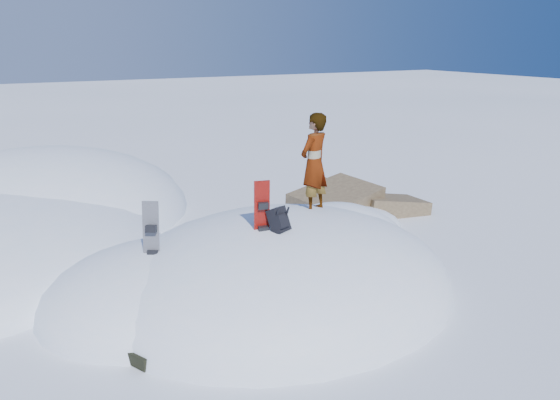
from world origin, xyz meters
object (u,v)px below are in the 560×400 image
snowboard_red (262,220)px  backpack (279,220)px  person (314,163)px  snowboard_dark (151,243)px

snowboard_red → backpack: snowboard_red is taller
snowboard_red → person: bearing=41.6°
snowboard_red → backpack: 0.30m
person → snowboard_dark: bearing=-23.6°
backpack → person: bearing=15.5°
snowboard_red → snowboard_dark: bearing=170.5°
snowboard_red → snowboard_dark: size_ratio=0.97×
backpack → person: size_ratio=0.26×
snowboard_red → backpack: bearing=-22.0°
backpack → person: 1.81m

